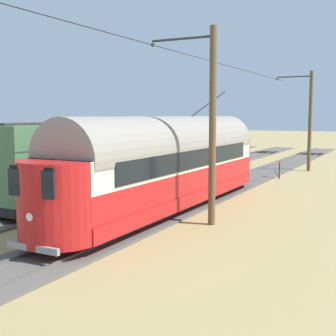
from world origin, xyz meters
The scene contains 11 objects.
ground_plane centered at (0.00, 0.00, 0.00)m, with size 220.00×220.00×0.00m, color #9E8956.
track_streetcar_siding centered at (-5.14, -0.31, 0.05)m, with size 2.80×80.00×0.18m.
track_adjacent_siding centered at (0.00, -0.31, 0.05)m, with size 2.80×80.00×0.18m.
track_third_siding centered at (5.14, -0.31, 0.05)m, with size 2.80×80.00×0.18m.
vintage_streetcar centered at (-5.14, 3.04, 2.26)m, with size 2.65×17.63×5.55m.
coach_adjacent centered at (0.00, 3.11, 2.16)m, with size 2.96×11.29×3.85m.
catenary_pole_foreground centered at (-7.74, -15.47, 4.04)m, with size 2.89×0.28×7.76m.
catenary_pole_mid_near centered at (-7.74, 4.65, 4.04)m, with size 2.89×0.28×7.76m.
overhead_wire_run centered at (-5.19, 3.90, 7.21)m, with size 2.69×44.24×0.18m.
switch_stand centered at (-6.90, -9.82, 0.70)m, with size 0.50×0.30×1.24m.
spare_tie_stack centered at (8.66, -2.04, 0.27)m, with size 2.40×2.40×0.54m.
Camera 1 is at (-14.58, 21.38, 4.33)m, focal length 49.05 mm.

